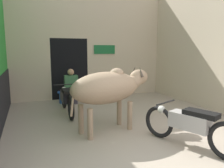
{
  "coord_description": "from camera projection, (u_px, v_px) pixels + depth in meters",
  "views": [
    {
      "loc": [
        -2.18,
        -2.61,
        1.72
      ],
      "look_at": [
        -0.27,
        2.3,
        0.91
      ],
      "focal_mm": 35.0,
      "sensor_mm": 36.0,
      "label": 1
    }
  ],
  "objects": [
    {
      "name": "wall_right_with_door",
      "position": [
        208.0,
        41.0,
        6.48
      ],
      "size": [
        0.22,
        5.11,
        4.07
      ],
      "color": "beige",
      "rests_on": "ground_plane"
    },
    {
      "name": "wall_back_with_doorway",
      "position": [
        82.0,
        50.0,
        8.02
      ],
      "size": [
        5.55,
        0.93,
        4.07
      ],
      "color": "beige",
      "rests_on": "ground_plane"
    },
    {
      "name": "motorcycle_far",
      "position": [
        67.0,
        98.0,
        5.95
      ],
      "size": [
        0.58,
        1.86,
        0.75
      ],
      "color": "black",
      "rests_on": "ground_plane"
    },
    {
      "name": "plastic_stool",
      "position": [
        63.0,
        97.0,
        7.16
      ],
      "size": [
        0.37,
        0.37,
        0.38
      ],
      "color": "#2856B2",
      "rests_on": "ground_plane"
    },
    {
      "name": "cow",
      "position": [
        109.0,
        88.0,
        4.6
      ],
      "size": [
        2.02,
        1.07,
        1.36
      ],
      "color": "tan",
      "rests_on": "ground_plane"
    },
    {
      "name": "shopkeeper_seated",
      "position": [
        71.0,
        86.0,
        7.08
      ],
      "size": [
        0.42,
        0.33,
        1.13
      ],
      "color": "#3D3842",
      "rests_on": "ground_plane"
    },
    {
      "name": "motorcycle_near",
      "position": [
        190.0,
        125.0,
        3.85
      ],
      "size": [
        0.85,
        1.81,
        0.75
      ],
      "color": "black",
      "rests_on": "ground_plane"
    },
    {
      "name": "ground_plane",
      "position": [
        180.0,
        160.0,
        3.45
      ],
      "size": [
        30.0,
        30.0,
        0.0
      ],
      "primitive_type": "plane",
      "color": "tan"
    }
  ]
}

